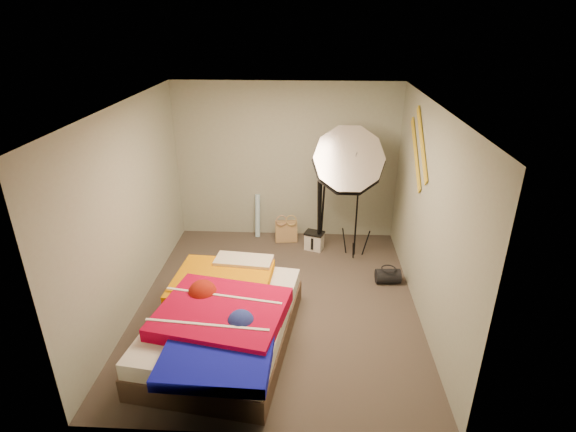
# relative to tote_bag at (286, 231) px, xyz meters

# --- Properties ---
(floor) EXTENTS (4.00, 4.00, 0.00)m
(floor) POSITION_rel_tote_bag_xyz_m (-0.01, -1.71, -0.18)
(floor) COLOR #51463F
(floor) RESTS_ON ground
(ceiling) EXTENTS (4.00, 4.00, 0.00)m
(ceiling) POSITION_rel_tote_bag_xyz_m (-0.01, -1.71, 2.32)
(ceiling) COLOR silver
(ceiling) RESTS_ON wall_back
(wall_back) EXTENTS (3.50, 0.00, 3.50)m
(wall_back) POSITION_rel_tote_bag_xyz_m (-0.01, 0.29, 1.07)
(wall_back) COLOR #9BA391
(wall_back) RESTS_ON floor
(wall_front) EXTENTS (3.50, 0.00, 3.50)m
(wall_front) POSITION_rel_tote_bag_xyz_m (-0.01, -3.71, 1.07)
(wall_front) COLOR #9BA391
(wall_front) RESTS_ON floor
(wall_left) EXTENTS (0.00, 4.00, 4.00)m
(wall_left) POSITION_rel_tote_bag_xyz_m (-1.76, -1.71, 1.07)
(wall_left) COLOR #9BA391
(wall_left) RESTS_ON floor
(wall_right) EXTENTS (0.00, 4.00, 4.00)m
(wall_right) POSITION_rel_tote_bag_xyz_m (1.74, -1.71, 1.07)
(wall_right) COLOR #9BA391
(wall_right) RESTS_ON floor
(tote_bag) EXTENTS (0.37, 0.19, 0.36)m
(tote_bag) POSITION_rel_tote_bag_xyz_m (0.00, 0.00, 0.00)
(tote_bag) COLOR tan
(tote_bag) RESTS_ON floor
(wrapping_roll) EXTENTS (0.09, 0.21, 0.71)m
(wrapping_roll) POSITION_rel_tote_bag_xyz_m (-0.48, 0.19, 0.18)
(wrapping_roll) COLOR #6CB6E2
(wrapping_roll) RESTS_ON floor
(camera_case) EXTENTS (0.32, 0.27, 0.27)m
(camera_case) POSITION_rel_tote_bag_xyz_m (0.45, -0.25, -0.04)
(camera_case) COLOR silver
(camera_case) RESTS_ON floor
(duffel_bag) EXTENTS (0.34, 0.22, 0.20)m
(duffel_bag) POSITION_rel_tote_bag_xyz_m (1.46, -1.17, -0.07)
(duffel_bag) COLOR black
(duffel_bag) RESTS_ON floor
(wall_stripe_upper) EXTENTS (0.02, 0.91, 0.78)m
(wall_stripe_upper) POSITION_rel_tote_bag_xyz_m (1.72, -1.11, 1.77)
(wall_stripe_upper) COLOR gold
(wall_stripe_upper) RESTS_ON wall_right
(wall_stripe_lower) EXTENTS (0.02, 0.91, 0.78)m
(wall_stripe_lower) POSITION_rel_tote_bag_xyz_m (1.72, -0.86, 1.57)
(wall_stripe_lower) COLOR gold
(wall_stripe_lower) RESTS_ON wall_right
(bed) EXTENTS (1.69, 2.31, 0.60)m
(bed) POSITION_rel_tote_bag_xyz_m (-0.56, -2.52, 0.12)
(bed) COLOR #4E382B
(bed) RESTS_ON floor
(photo_umbrella) EXTENTS (1.24, 0.94, 2.13)m
(photo_umbrella) POSITION_rel_tote_bag_xyz_m (0.89, -0.52, 1.35)
(photo_umbrella) COLOR black
(photo_umbrella) RESTS_ON floor
(camera_tripod) EXTENTS (0.08, 0.08, 1.26)m
(camera_tripod) POSITION_rel_tote_bag_xyz_m (0.53, -0.29, 0.55)
(camera_tripod) COLOR black
(camera_tripod) RESTS_ON floor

